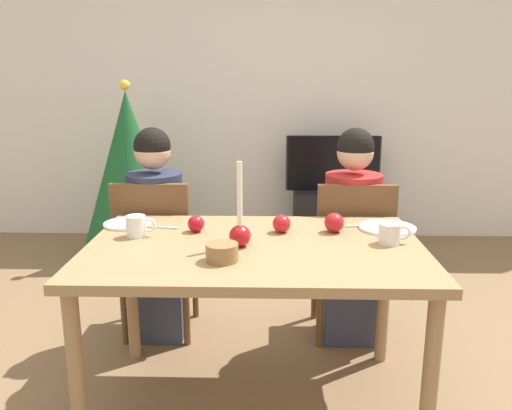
{
  "coord_description": "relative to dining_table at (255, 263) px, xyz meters",
  "views": [
    {
      "loc": [
        0.06,
        -2.07,
        1.44
      ],
      "look_at": [
        0.0,
        0.2,
        0.87
      ],
      "focal_mm": 36.75,
      "sensor_mm": 36.0,
      "label": 1
    }
  ],
  "objects": [
    {
      "name": "person_left_child",
      "position": [
        -0.55,
        0.64,
        -0.1
      ],
      "size": [
        0.3,
        0.3,
        1.17
      ],
      "color": "#33384C",
      "rests_on": "ground"
    },
    {
      "name": "tv_stand",
      "position": [
        0.6,
        2.3,
        -0.43
      ],
      "size": [
        0.64,
        0.4,
        0.48
      ],
      "primitive_type": "cube",
      "color": "black",
      "rests_on": "ground"
    },
    {
      "name": "candle_centerpiece",
      "position": [
        -0.06,
        -0.02,
        0.15
      ],
      "size": [
        0.09,
        0.09,
        0.35
      ],
      "color": "red",
      "rests_on": "dining_table"
    },
    {
      "name": "plate_left",
      "position": [
        -0.61,
        0.28,
        0.09
      ],
      "size": [
        0.22,
        0.22,
        0.01
      ],
      "primitive_type": "cylinder",
      "color": "white",
      "rests_on": "dining_table"
    },
    {
      "name": "mug_right",
      "position": [
        0.56,
        0.03,
        0.13
      ],
      "size": [
        0.13,
        0.09,
        0.09
      ],
      "color": "silver",
      "rests_on": "dining_table"
    },
    {
      "name": "chair_left",
      "position": [
        -0.55,
        0.61,
        -0.15
      ],
      "size": [
        0.4,
        0.4,
        0.9
      ],
      "color": "brown",
      "rests_on": "ground"
    },
    {
      "name": "back_wall",
      "position": [
        0.0,
        2.6,
        0.63
      ],
      "size": [
        6.4,
        0.1,
        2.6
      ],
      "primitive_type": "cube",
      "color": "silver",
      "rests_on": "ground"
    },
    {
      "name": "dining_table",
      "position": [
        0.0,
        0.0,
        0.0
      ],
      "size": [
        1.4,
        0.9,
        0.75
      ],
      "color": "#99754C",
      "rests_on": "ground"
    },
    {
      "name": "christmas_tree",
      "position": [
        -1.03,
        1.92,
        0.06
      ],
      "size": [
        0.75,
        0.75,
        1.4
      ],
      "color": "brown",
      "rests_on": "ground"
    },
    {
      "name": "chair_right",
      "position": [
        0.5,
        0.61,
        -0.15
      ],
      "size": [
        0.4,
        0.4,
        0.9
      ],
      "color": "brown",
      "rests_on": "ground"
    },
    {
      "name": "apple_near_candle",
      "position": [
        -0.27,
        0.18,
        0.12
      ],
      "size": [
        0.07,
        0.07,
        0.07
      ],
      "primitive_type": "sphere",
      "color": "#AD111E",
      "rests_on": "dining_table"
    },
    {
      "name": "apple_by_right_mug",
      "position": [
        0.35,
        0.19,
        0.13
      ],
      "size": [
        0.09,
        0.09,
        0.09
      ],
      "primitive_type": "sphere",
      "color": "#B11A21",
      "rests_on": "dining_table"
    },
    {
      "name": "plate_right",
      "position": [
        0.6,
        0.24,
        0.09
      ],
      "size": [
        0.26,
        0.26,
        0.01
      ],
      "primitive_type": "cylinder",
      "color": "white",
      "rests_on": "dining_table"
    },
    {
      "name": "mug_left",
      "position": [
        -0.52,
        0.1,
        0.13
      ],
      "size": [
        0.13,
        0.09,
        0.09
      ],
      "color": "white",
      "rests_on": "dining_table"
    },
    {
      "name": "fork_left",
      "position": [
        -0.44,
        0.23,
        0.09
      ],
      "size": [
        0.18,
        0.04,
        0.01
      ],
      "primitive_type": "cube",
      "rotation": [
        0.0,
        0.0,
        -0.16
      ],
      "color": "silver",
      "rests_on": "dining_table"
    },
    {
      "name": "fork_right",
      "position": [
        0.42,
        0.27,
        0.09
      ],
      "size": [
        0.18,
        0.04,
        0.01
      ],
      "primitive_type": "cube",
      "rotation": [
        0.0,
        0.0,
        0.15
      ],
      "color": "silver",
      "rests_on": "dining_table"
    },
    {
      "name": "bowl_walnuts",
      "position": [
        -0.12,
        -0.2,
        0.12
      ],
      "size": [
        0.12,
        0.12,
        0.07
      ],
      "primitive_type": "cylinder",
      "color": "olive",
      "rests_on": "dining_table"
    },
    {
      "name": "ground_plane",
      "position": [
        0.0,
        0.0,
        -0.67
      ],
      "size": [
        7.68,
        7.68,
        0.0
      ],
      "primitive_type": "plane",
      "color": "brown"
    },
    {
      "name": "person_right_child",
      "position": [
        0.5,
        0.64,
        -0.1
      ],
      "size": [
        0.3,
        0.3,
        1.17
      ],
      "color": "#33384C",
      "rests_on": "ground"
    },
    {
      "name": "tv",
      "position": [
        0.6,
        2.3,
        0.04
      ],
      "size": [
        0.79,
        0.05,
        0.46
      ],
      "color": "black",
      "rests_on": "tv_stand"
    },
    {
      "name": "apple_by_left_plate",
      "position": [
        0.11,
        0.18,
        0.12
      ],
      "size": [
        0.08,
        0.08,
        0.08
      ],
      "primitive_type": "sphere",
      "color": "red",
      "rests_on": "dining_table"
    }
  ]
}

